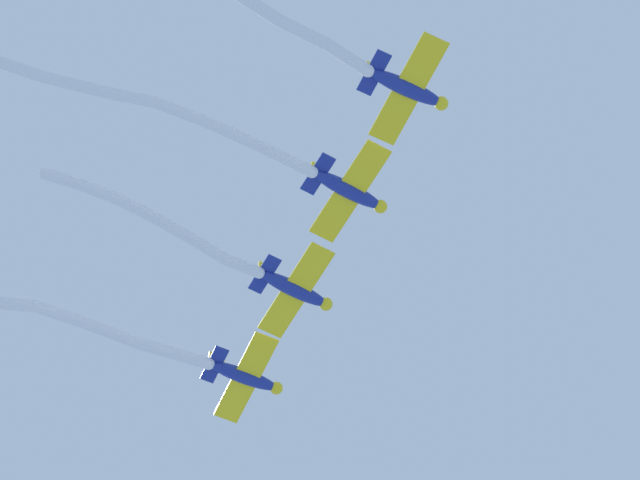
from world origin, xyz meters
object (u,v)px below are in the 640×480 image
(airplane_slot, at_px, (245,377))
(airplane_lead, at_px, (408,88))
(airplane_left_wing, at_px, (349,190))
(airplane_right_wing, at_px, (295,289))

(airplane_slot, bearing_deg, airplane_lead, -88.25)
(airplane_left_wing, bearing_deg, airplane_slot, 86.24)
(airplane_lead, distance_m, airplane_left_wing, 7.70)
(airplane_left_wing, height_order, airplane_right_wing, airplane_left_wing)
(airplane_left_wing, distance_m, airplane_right_wing, 7.69)
(airplane_right_wing, bearing_deg, airplane_left_wing, -93.21)
(airplane_lead, xyz_separation_m, airplane_right_wing, (-2.20, 15.21, 0.00))
(airplane_right_wing, bearing_deg, airplane_slot, 86.78)
(airplane_lead, relative_size, airplane_right_wing, 1.00)
(airplane_lead, distance_m, airplane_slot, 23.04)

